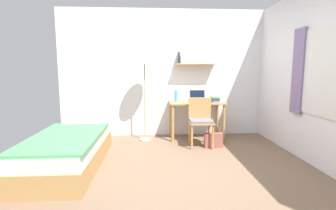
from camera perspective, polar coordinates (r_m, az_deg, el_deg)
name	(u,v)px	position (r m, az deg, el deg)	size (l,w,h in m)	color
ground_plane	(175,172)	(3.52, 1.71, -15.02)	(5.28, 5.28, 0.00)	brown
wall_back	(167,73)	(5.26, -0.23, 7.20)	(4.40, 0.27, 2.60)	white
wall_right	(326,75)	(3.99, 32.28, 5.73)	(0.10, 4.40, 2.60)	white
bed	(69,150)	(3.92, -21.50, -9.42)	(0.89, 1.98, 0.54)	#B2844C
desk	(196,108)	(5.06, 6.47, -0.77)	(1.09, 0.58, 0.74)	#B2844C
desk_chair	(201,119)	(4.58, 7.43, -3.20)	(0.45, 0.43, 0.87)	#B2844C
standing_lamp	(144,63)	(4.82, -5.39, 9.56)	(0.41, 0.41, 1.71)	#B2A893
laptop	(198,98)	(5.12, 6.75, 1.49)	(0.31, 0.23, 0.22)	#2D2D33
water_bottle	(176,96)	(5.02, 1.85, 2.07)	(0.07, 0.07, 0.23)	#4C99DB
book_stack	(215,99)	(5.07, 10.55, 1.32)	(0.19, 0.22, 0.11)	purple
handbag	(213,139)	(4.60, 10.29, -7.70)	(0.32, 0.11, 0.42)	#99564C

